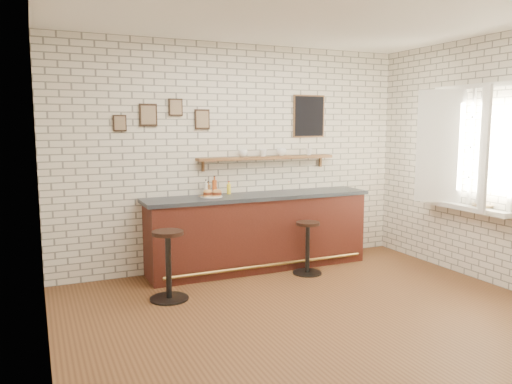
% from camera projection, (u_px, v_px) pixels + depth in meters
% --- Properties ---
extents(ground, '(5.00, 5.00, 0.00)m').
position_uv_depth(ground, '(310.00, 312.00, 5.17)').
color(ground, brown).
rests_on(ground, ground).
extents(bar_counter, '(3.10, 0.65, 1.01)m').
position_uv_depth(bar_counter, '(259.00, 231.00, 6.71)').
color(bar_counter, '#481A13').
rests_on(bar_counter, ground).
extents(sandwich_plate, '(0.28, 0.28, 0.01)m').
position_uv_depth(sandwich_plate, '(211.00, 196.00, 6.41)').
color(sandwich_plate, white).
rests_on(sandwich_plate, bar_counter).
extents(ciabatta_sandwich, '(0.27, 0.19, 0.08)m').
position_uv_depth(ciabatta_sandwich, '(212.00, 193.00, 6.40)').
color(ciabatta_sandwich, tan).
rests_on(ciabatta_sandwich, sandwich_plate).
extents(potato_chips, '(0.26, 0.19, 0.00)m').
position_uv_depth(potato_chips, '(211.00, 196.00, 6.40)').
color(potato_chips, '#CD8F48').
rests_on(potato_chips, sandwich_plate).
extents(bitters_bottle_brown, '(0.06, 0.06, 0.19)m').
position_uv_depth(bitters_bottle_brown, '(208.00, 190.00, 6.54)').
color(bitters_bottle_brown, brown).
rests_on(bitters_bottle_brown, bar_counter).
extents(bitters_bottle_white, '(0.05, 0.05, 0.21)m').
position_uv_depth(bitters_bottle_white, '(206.00, 189.00, 6.53)').
color(bitters_bottle_white, silver).
rests_on(bitters_bottle_white, bar_counter).
extents(bitters_bottle_amber, '(0.06, 0.06, 0.25)m').
position_uv_depth(bitters_bottle_amber, '(215.00, 187.00, 6.58)').
color(bitters_bottle_amber, '#AB4A1B').
rests_on(bitters_bottle_amber, bar_counter).
extents(condiment_bottle_yellow, '(0.05, 0.05, 0.17)m').
position_uv_depth(condiment_bottle_yellow, '(229.00, 189.00, 6.66)').
color(condiment_bottle_yellow, yellow).
rests_on(condiment_bottle_yellow, bar_counter).
extents(bar_stool_left, '(0.43, 0.43, 0.78)m').
position_uv_depth(bar_stool_left, '(168.00, 263.00, 5.50)').
color(bar_stool_left, black).
rests_on(bar_stool_left, ground).
extents(bar_stool_right, '(0.38, 0.38, 0.69)m').
position_uv_depth(bar_stool_right, '(308.00, 246.00, 6.48)').
color(bar_stool_right, black).
rests_on(bar_stool_right, ground).
extents(wall_shelf, '(2.00, 0.18, 0.18)m').
position_uv_depth(wall_shelf, '(267.00, 158.00, 6.85)').
color(wall_shelf, brown).
rests_on(wall_shelf, ground).
extents(shelf_cup_a, '(0.15, 0.15, 0.10)m').
position_uv_depth(shelf_cup_a, '(243.00, 153.00, 6.69)').
color(shelf_cup_a, white).
rests_on(shelf_cup_a, wall_shelf).
extents(shelf_cup_b, '(0.14, 0.14, 0.10)m').
position_uv_depth(shelf_cup_b, '(263.00, 153.00, 6.82)').
color(shelf_cup_b, white).
rests_on(shelf_cup_b, wall_shelf).
extents(shelf_cup_c, '(0.15, 0.15, 0.11)m').
position_uv_depth(shelf_cup_c, '(281.00, 152.00, 6.93)').
color(shelf_cup_c, white).
rests_on(shelf_cup_c, wall_shelf).
extents(shelf_cup_d, '(0.11, 0.11, 0.09)m').
position_uv_depth(shelf_cup_d, '(309.00, 152.00, 7.11)').
color(shelf_cup_d, white).
rests_on(shelf_cup_d, wall_shelf).
extents(back_wall_decor, '(2.96, 0.02, 0.56)m').
position_uv_depth(back_wall_decor, '(253.00, 116.00, 6.77)').
color(back_wall_decor, black).
rests_on(back_wall_decor, ground).
extents(window_sill, '(0.20, 1.35, 0.06)m').
position_uv_depth(window_sill, '(464.00, 207.00, 6.29)').
color(window_sill, white).
rests_on(window_sill, ground).
extents(casement_window, '(0.40, 1.30, 1.56)m').
position_uv_depth(casement_window, '(465.00, 148.00, 6.17)').
color(casement_window, white).
rests_on(casement_window, ground).
extents(book_lower, '(0.19, 0.23, 0.02)m').
position_uv_depth(book_lower, '(477.00, 207.00, 6.08)').
color(book_lower, tan).
rests_on(book_lower, window_sill).
extents(book_upper, '(0.25, 0.28, 0.02)m').
position_uv_depth(book_upper, '(476.00, 205.00, 6.10)').
color(book_upper, tan).
rests_on(book_upper, book_lower).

